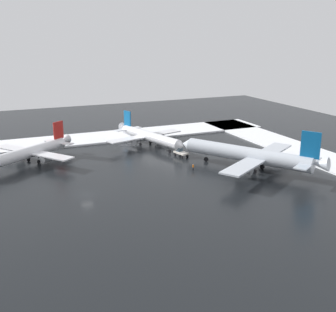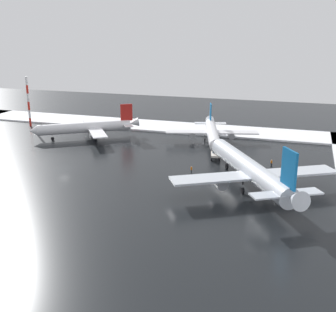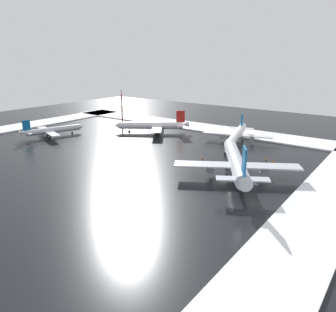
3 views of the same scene
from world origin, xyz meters
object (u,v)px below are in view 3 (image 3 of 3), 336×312
(airplane_parked_starboard, at_px, (237,135))
(ground_crew_beside_wing, at_px, (273,162))
(ground_crew_by_nose_gear, at_px, (203,159))
(ground_crew_mid_apron, at_px, (266,160))
(airplane_far_rear, at_px, (52,130))
(antenna_mast, at_px, (122,106))
(airplane_foreground_jet, at_px, (153,125))
(pushback_tug, at_px, (229,150))
(airplane_parked_portside, at_px, (236,161))

(airplane_parked_starboard, distance_m, ground_crew_beside_wing, 27.46)
(ground_crew_by_nose_gear, height_order, ground_crew_mid_apron, same)
(airplane_far_rear, relative_size, antenna_mast, 1.54)
(ground_crew_by_nose_gear, bearing_deg, airplane_far_rear, -21.45)
(ground_crew_mid_apron, bearing_deg, ground_crew_beside_wing, -138.72)
(ground_crew_by_nose_gear, relative_size, ground_crew_beside_wing, 1.00)
(airplane_foreground_jet, distance_m, airplane_parked_starboard, 37.37)
(ground_crew_mid_apron, bearing_deg, pushback_tug, 55.49)
(pushback_tug, height_order, ground_crew_by_nose_gear, pushback_tug)
(ground_crew_mid_apron, bearing_deg, antenna_mast, 50.77)
(pushback_tug, bearing_deg, ground_crew_by_nose_gear, 155.52)
(airplane_foreground_jet, relative_size, ground_crew_by_nose_gear, 16.33)
(airplane_foreground_jet, relative_size, airplane_parked_starboard, 0.88)
(antenna_mast, bearing_deg, ground_crew_by_nose_gear, 154.42)
(airplane_parked_portside, height_order, antenna_mast, antenna_mast)
(airplane_parked_portside, distance_m, ground_crew_beside_wing, 16.36)
(airplane_parked_portside, height_order, airplane_parked_starboard, airplane_parked_portside)
(airplane_foreground_jet, height_order, ground_crew_mid_apron, airplane_foreground_jet)
(airplane_parked_portside, xyz_separation_m, ground_crew_by_nose_gear, (13.68, -5.36, -3.03))
(airplane_parked_starboard, height_order, ground_crew_beside_wing, airplane_parked_starboard)
(airplane_far_rear, relative_size, ground_crew_beside_wing, 15.04)
(airplane_parked_starboard, bearing_deg, antenna_mast, -109.00)
(ground_crew_mid_apron, distance_m, ground_crew_beside_wing, 2.70)
(ground_crew_by_nose_gear, xyz_separation_m, ground_crew_mid_apron, (-16.55, -10.88, 0.00))
(ground_crew_by_nose_gear, bearing_deg, airplane_parked_portside, 130.76)
(airplane_foreground_jet, relative_size, airplane_far_rear, 1.09)
(airplane_foreground_jet, xyz_separation_m, antenna_mast, (26.72, -8.60, 5.13))
(airplane_parked_portside, distance_m, ground_crew_by_nose_gear, 15.00)
(airplane_far_rear, height_order, ground_crew_mid_apron, airplane_far_rear)
(airplane_parked_starboard, xyz_separation_m, ground_crew_mid_apron, (-18.16, 16.92, -2.18))
(airplane_parked_starboard, distance_m, ground_crew_mid_apron, 24.91)
(ground_crew_mid_apron, height_order, antenna_mast, antenna_mast)
(ground_crew_by_nose_gear, bearing_deg, pushback_tug, -129.02)
(airplane_parked_starboard, bearing_deg, ground_crew_mid_apron, 31.16)
(airplane_foreground_jet, relative_size, antenna_mast, 1.68)
(airplane_parked_portside, relative_size, ground_crew_by_nose_gear, 21.38)
(airplane_parked_starboard, height_order, ground_crew_by_nose_gear, airplane_parked_starboard)
(airplane_parked_portside, height_order, airplane_far_rear, airplane_parked_portside)
(airplane_parked_portside, height_order, ground_crew_beside_wing, airplane_parked_portside)
(ground_crew_mid_apron, bearing_deg, ground_crew_by_nose_gear, 98.09)
(pushback_tug, bearing_deg, airplane_far_rear, 93.13)
(airplane_parked_portside, relative_size, ground_crew_beside_wing, 21.38)
(airplane_foreground_jet, distance_m, antenna_mast, 28.53)
(pushback_tug, bearing_deg, airplane_parked_portside, -162.41)
(airplane_foreground_jet, height_order, antenna_mast, antenna_mast)
(antenna_mast, bearing_deg, airplane_parked_portside, 155.12)
(airplane_parked_starboard, bearing_deg, ground_crew_beside_wing, 33.04)
(airplane_far_rear, bearing_deg, airplane_foreground_jet, -26.10)
(airplane_parked_portside, distance_m, pushback_tug, 21.75)
(airplane_parked_portside, xyz_separation_m, airplane_foreground_jet, (52.31, -28.05, -0.81))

